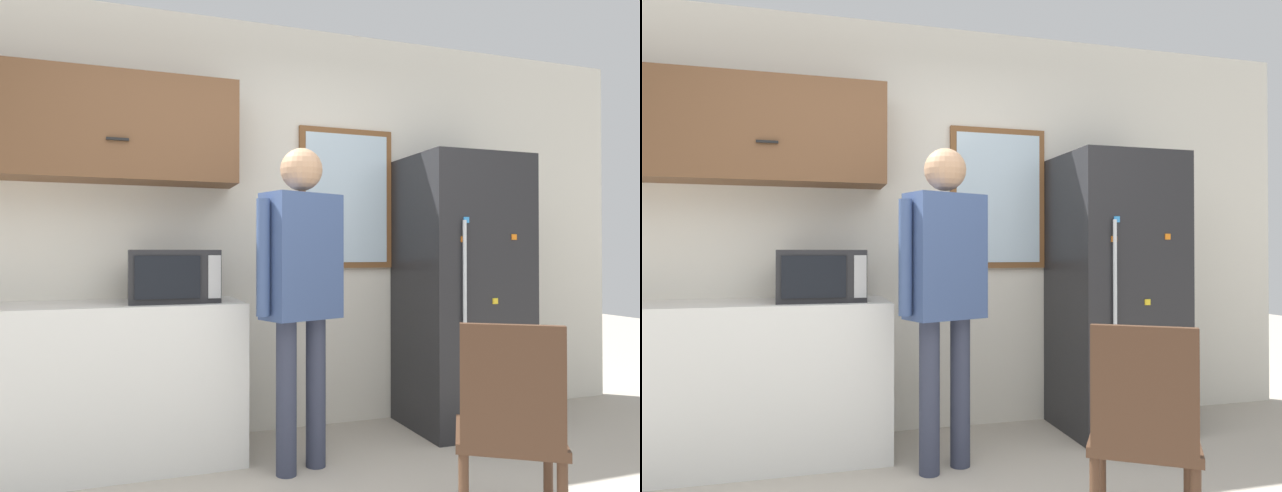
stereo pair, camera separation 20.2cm
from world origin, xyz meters
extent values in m
cube|color=silver|center=(0.00, 2.01, 1.35)|extent=(6.00, 0.06, 2.70)
cube|color=silver|center=(-1.15, 1.68, 0.45)|extent=(2.11, 0.61, 0.89)
cube|color=brown|center=(-1.15, 1.82, 1.90)|extent=(2.11, 0.33, 0.62)
cube|color=black|center=(-0.78, 1.65, 1.81)|extent=(0.12, 0.01, 0.01)
cube|color=#232326|center=(-0.48, 1.66, 1.04)|extent=(0.49, 0.40, 0.30)
cube|color=black|center=(-0.52, 1.45, 1.04)|extent=(0.34, 0.01, 0.23)
cube|color=#B2B2B2|center=(-0.27, 1.45, 1.04)|extent=(0.07, 0.01, 0.24)
cylinder|color=#33384C|center=(0.07, 1.22, 0.41)|extent=(0.11, 0.11, 0.82)
cylinder|color=#33384C|center=(0.26, 1.28, 0.41)|extent=(0.11, 0.11, 0.82)
cube|color=#384C7A|center=(0.16, 1.25, 1.16)|extent=(0.47, 0.35, 0.68)
sphere|color=tan|center=(0.16, 1.25, 1.63)|extent=(0.23, 0.23, 0.23)
cylinder|color=#384C7A|center=(-0.07, 1.16, 1.15)|extent=(0.07, 0.07, 0.60)
cylinder|color=#384C7A|center=(0.40, 1.34, 1.15)|extent=(0.07, 0.07, 0.60)
cube|color=#232326|center=(1.43, 1.64, 0.91)|extent=(0.74, 0.66, 1.82)
cylinder|color=silver|center=(1.22, 1.30, 1.06)|extent=(0.02, 0.02, 0.64)
cube|color=yellow|center=(1.46, 1.31, 0.87)|extent=(0.04, 0.01, 0.04)
cube|color=#338CDB|center=(1.25, 1.31, 1.38)|extent=(0.04, 0.01, 0.04)
cube|color=orange|center=(1.23, 1.31, 1.26)|extent=(0.04, 0.01, 0.04)
cube|color=orange|center=(1.60, 1.31, 1.27)|extent=(0.04, 0.01, 0.04)
cube|color=#472D1E|center=(0.75, 0.28, 0.42)|extent=(0.58, 0.58, 0.04)
cylinder|color=#472D1E|center=(1.00, 0.33, 0.20)|extent=(0.04, 0.04, 0.40)
cylinder|color=#472D1E|center=(0.70, 0.52, 0.20)|extent=(0.04, 0.04, 0.40)
cube|color=#472D1E|center=(0.65, 0.12, 0.67)|extent=(0.34, 0.24, 0.47)
cube|color=brown|center=(0.71, 1.97, 1.55)|extent=(0.68, 0.04, 0.96)
cube|color=silver|center=(0.71, 1.95, 1.55)|extent=(0.60, 0.01, 0.88)
camera|label=1|loc=(-0.76, -1.69, 1.17)|focal=32.00mm
camera|label=2|loc=(-0.56, -1.75, 1.17)|focal=32.00mm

